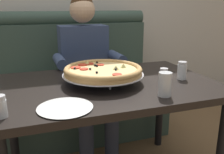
% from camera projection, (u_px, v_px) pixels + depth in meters
% --- Properties ---
extents(booth_bench, '(1.52, 0.78, 1.13)m').
position_uv_depth(booth_bench, '(79.00, 90.00, 2.41)').
color(booth_bench, '#384C42').
rests_on(booth_bench, ground_plane).
extents(dining_table, '(1.31, 0.86, 0.73)m').
position_uv_depth(dining_table, '(107.00, 96.00, 1.53)').
color(dining_table, black).
rests_on(dining_table, ground_plane).
extents(diner_main, '(0.54, 0.64, 1.27)m').
position_uv_depth(diner_main, '(86.00, 64.00, 2.09)').
color(diner_main, '#2D3342').
rests_on(diner_main, ground_plane).
extents(pizza, '(0.48, 0.48, 0.11)m').
position_uv_depth(pizza, '(103.00, 71.00, 1.48)').
color(pizza, silver).
rests_on(pizza, dining_table).
extents(shaker_pepper_flakes, '(0.05, 0.05, 0.10)m').
position_uv_depth(shaker_pepper_flakes, '(0.00, 108.00, 1.03)').
color(shaker_pepper_flakes, white).
rests_on(shaker_pepper_flakes, dining_table).
extents(shaker_oregano, '(0.06, 0.06, 0.11)m').
position_uv_depth(shaker_oregano, '(182.00, 72.00, 1.57)').
color(shaker_oregano, white).
rests_on(shaker_oregano, dining_table).
extents(shaker_parmesan, '(0.05, 0.05, 0.10)m').
position_uv_depth(shaker_parmesan, '(163.00, 78.00, 1.45)').
color(shaker_parmesan, white).
rests_on(shaker_parmesan, dining_table).
extents(plate_near_left, '(0.25, 0.25, 0.02)m').
position_uv_depth(plate_near_left, '(65.00, 106.00, 1.13)').
color(plate_near_left, white).
rests_on(plate_near_left, dining_table).
extents(drinking_glass, '(0.07, 0.07, 0.12)m').
position_uv_depth(drinking_glass, '(165.00, 86.00, 1.27)').
color(drinking_glass, silver).
rests_on(drinking_glass, dining_table).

